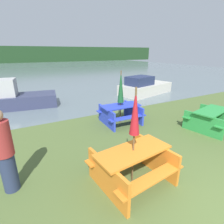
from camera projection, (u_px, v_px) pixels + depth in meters
name	position (u px, v px, depth m)	size (l,w,h in m)	color
water	(34.00, 69.00, 28.67)	(60.00, 50.00, 0.00)	slate
far_treeline	(25.00, 54.00, 44.58)	(80.00, 1.60, 4.00)	#1E3D1E
picnic_table_orange	(133.00, 163.00, 3.77)	(1.76, 1.54, 0.78)	orange
picnic_table_green	(211.00, 117.00, 6.40)	(1.81, 1.66, 0.73)	green
picnic_table_blue	(120.00, 112.00, 6.95)	(1.55, 1.43, 0.74)	blue
umbrella_crimson	(135.00, 113.00, 3.39)	(0.21, 0.21, 2.12)	brown
umbrella_darkgreen	(121.00, 87.00, 6.61)	(0.25, 0.25, 2.08)	brown
boat	(10.00, 98.00, 8.76)	(4.20, 2.06, 1.47)	#333856
boat_second	(144.00, 87.00, 11.78)	(4.04, 2.52, 1.22)	beige
person	(5.00, 152.00, 3.38)	(0.35, 0.35, 1.76)	#283351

